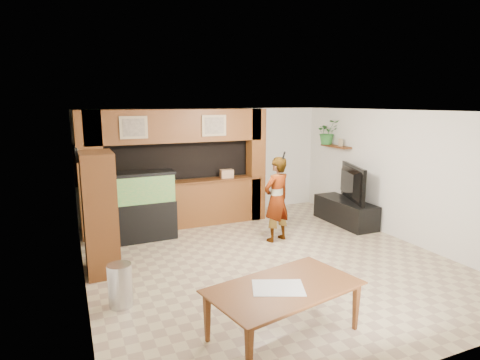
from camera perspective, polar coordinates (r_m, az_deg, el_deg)
name	(u,v)px	position (r m, az deg, el deg)	size (l,w,h in m)	color
floor	(267,260)	(7.25, 3.83, -11.25)	(6.50, 6.50, 0.00)	tan
ceiling	(269,111)	(6.72, 4.12, 9.74)	(6.50, 6.50, 0.00)	white
wall_back	(206,162)	(9.82, -4.80, 2.50)	(6.00, 6.00, 0.00)	silver
wall_left	(80,206)	(6.13, -21.85, -3.44)	(6.50, 6.50, 0.00)	silver
wall_right	(401,176)	(8.65, 21.90, 0.59)	(6.50, 6.50, 0.00)	silver
partition	(175,168)	(8.97, -9.28, 1.67)	(4.20, 0.99, 2.60)	brown
wall_clock	(77,155)	(7.00, -22.20, 3.26)	(0.05, 0.25, 0.25)	black
wall_shelf	(336,146)	(9.95, 13.47, 4.68)	(0.25, 0.90, 0.04)	brown
pantry_cabinet	(100,213)	(6.83, -19.34, -4.49)	(0.50, 0.81, 1.98)	brown
trash_can	(120,285)	(5.85, -16.67, -14.16)	(0.33, 0.33, 0.60)	#B2B2B7
aquarium	(143,207)	(8.27, -13.58, -3.75)	(1.26, 0.47, 1.39)	black
tv_stand	(345,212)	(9.53, 14.73, -4.39)	(0.60, 1.65, 0.55)	black
television	(347,183)	(9.38, 14.93, -0.38)	(1.41, 0.18, 0.81)	black
photo_frame	(341,143)	(9.80, 14.11, 5.19)	(0.03, 0.13, 0.18)	tan
potted_plant	(327,132)	(10.16, 12.32, 6.66)	(0.54, 0.47, 0.60)	#2C702E
person	(277,199)	(7.98, 5.24, -2.76)	(0.62, 0.41, 1.70)	#997454
microphone	(284,155)	(7.70, 6.25, 3.50)	(0.04, 0.04, 0.16)	black
dining_table	(285,312)	(5.00, 6.48, -18.16)	(1.79, 1.00, 0.63)	brown
newspaper_a	(278,288)	(4.82, 5.45, -15.00)	(0.59, 0.43, 0.01)	silver
counter_box	(227,174)	(9.18, -1.90, 0.90)	(0.29, 0.19, 0.19)	tan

